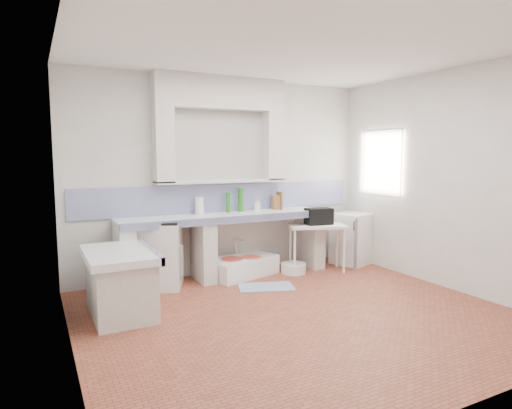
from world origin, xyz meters
name	(u,v)px	position (x,y,z in m)	size (l,w,h in m)	color
floor	(298,315)	(0.00, 0.00, 0.00)	(4.50, 4.50, 0.00)	#964A34
ceiling	(301,47)	(0.00, 0.00, 2.80)	(4.50, 4.50, 0.00)	silver
wall_back	(225,177)	(0.00, 2.00, 1.40)	(4.50, 4.50, 0.00)	silver
wall_front	(469,205)	(0.00, -2.00, 1.40)	(4.50, 4.50, 0.00)	silver
wall_left	(66,195)	(-2.25, 0.00, 1.40)	(4.50, 4.50, 0.00)	silver
wall_right	(448,180)	(2.25, 0.00, 1.40)	(4.50, 4.50, 0.00)	silver
alcove_mass	(221,93)	(-0.10, 1.88, 2.58)	(1.90, 0.25, 0.45)	silver
window_frame	(390,163)	(2.42, 1.20, 1.60)	(0.35, 0.86, 1.06)	#321D10
lace_valance	(384,138)	(2.28, 1.20, 1.98)	(0.01, 0.84, 0.24)	white
counter_slab	(227,217)	(-0.10, 1.70, 0.86)	(3.00, 0.60, 0.08)	white
counter_lip	(235,220)	(-0.10, 1.42, 0.86)	(3.00, 0.04, 0.10)	navy
counter_pier_left	(125,259)	(-1.50, 1.70, 0.41)	(0.20, 0.55, 0.82)	silver
counter_pier_mid	(203,251)	(-0.45, 1.70, 0.41)	(0.20, 0.55, 0.82)	silver
counter_pier_right	(310,240)	(1.30, 1.70, 0.41)	(0.20, 0.55, 0.82)	silver
peninsula_top	(119,254)	(-1.70, 0.90, 0.66)	(0.70, 1.10, 0.08)	white
peninsula_base	(120,286)	(-1.70, 0.90, 0.31)	(0.60, 1.00, 0.62)	silver
peninsula_lip	(150,251)	(-1.37, 0.90, 0.66)	(0.04, 1.10, 0.10)	navy
backsplash	(225,198)	(0.00, 1.99, 1.10)	(4.27, 0.03, 0.40)	navy
stove	(158,255)	(-1.08, 1.70, 0.43)	(0.60, 0.58, 0.85)	white
sink	(242,267)	(0.12, 1.67, 0.12)	(1.00, 0.54, 0.24)	white
side_table	(317,248)	(1.23, 1.42, 0.35)	(0.83, 0.46, 0.04)	white
fridge	(352,238)	(1.98, 1.52, 0.40)	(0.52, 0.52, 0.80)	white
bucket_red	(232,268)	(-0.06, 1.61, 0.14)	(0.30, 0.30, 0.28)	#B63A2F
bucket_orange	(251,266)	(0.24, 1.61, 0.14)	(0.29, 0.29, 0.27)	#E74D39
bucket_blue	(265,263)	(0.53, 1.71, 0.13)	(0.28, 0.28, 0.26)	#2450AC
basin_white	(293,268)	(0.85, 1.46, 0.07)	(0.37, 0.37, 0.14)	white
water_bottle_a	(227,265)	(-0.03, 1.85, 0.13)	(0.07, 0.07, 0.27)	silver
water_bottle_b	(238,263)	(0.15, 1.85, 0.14)	(0.08, 0.08, 0.29)	silver
black_bag	(319,216)	(1.27, 1.43, 0.81)	(0.39, 0.22, 0.24)	black
green_bottle_a	(228,203)	(-0.01, 1.85, 1.04)	(0.06, 0.06, 0.28)	#206D1A
green_bottle_b	(241,200)	(0.19, 1.85, 1.07)	(0.08, 0.08, 0.34)	#206D1A
knife_block	(276,202)	(0.77, 1.85, 1.01)	(0.11, 0.09, 0.21)	#986A3D
cutting_board	(280,200)	(0.84, 1.85, 1.03)	(0.02, 0.20, 0.27)	#986A3D
paper_towel	(199,206)	(-0.45, 1.85, 1.02)	(0.12, 0.12, 0.24)	white
soap_bottle	(257,204)	(0.45, 1.82, 0.99)	(0.08, 0.09, 0.19)	white
rug	(266,287)	(0.16, 1.02, 0.01)	(0.71, 0.41, 0.01)	navy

